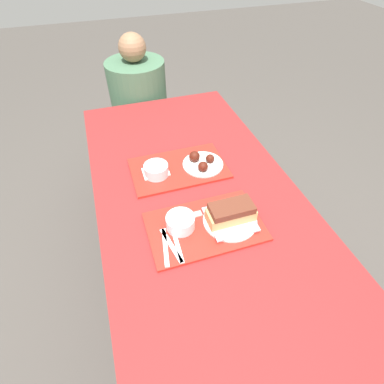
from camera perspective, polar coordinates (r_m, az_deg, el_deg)
ground_plane at (r=1.91m, az=1.20°, el=-17.66°), size 12.00×12.00×0.00m
picnic_table at (r=1.35m, az=1.62°, el=-4.02°), size 0.88×1.87×0.77m
picnic_bench_far at (r=2.41m, az=-7.66°, el=10.90°), size 0.83×0.28×0.45m
tray_near at (r=1.18m, az=2.49°, el=-6.58°), size 0.45×0.28×0.01m
tray_far at (r=1.43m, az=-2.54°, el=4.53°), size 0.45×0.28×0.01m
bowl_coleslaw_near at (r=1.15m, az=-2.22°, el=-5.64°), size 0.11×0.11×0.05m
brisket_sandwich_plate at (r=1.17m, az=7.37°, el=-4.35°), size 0.21×0.21×0.09m
plastic_fork_near at (r=1.12m, az=-3.97°, el=-10.10°), size 0.05×0.17×0.00m
plastic_knife_near at (r=1.12m, az=-2.87°, el=-9.84°), size 0.02×0.17×0.00m
plastic_spoon_near at (r=1.12m, az=-5.08°, el=-10.37°), size 0.04×0.17×0.00m
condiment_packet at (r=1.21m, az=1.05°, el=-4.22°), size 0.04×0.03×0.01m
bowl_coleslaw_far at (r=1.38m, az=-6.85°, el=4.30°), size 0.11×0.11×0.05m
wings_plate_far at (r=1.43m, az=1.88°, el=5.71°), size 0.19×0.19×0.06m
napkin_far at (r=1.41m, az=-6.91°, el=3.83°), size 0.12×0.08×0.01m
person_seated_across at (r=2.24m, az=-10.17°, el=17.85°), size 0.39×0.39×0.67m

